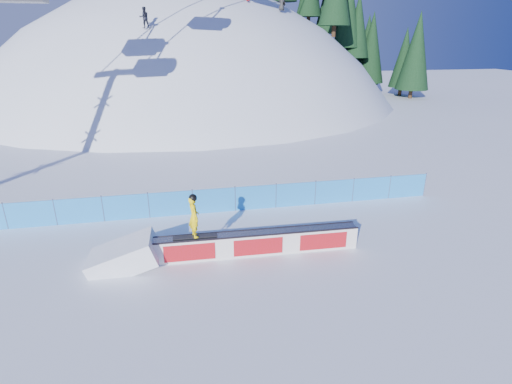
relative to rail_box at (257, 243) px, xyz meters
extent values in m
plane|color=white|center=(-1.21, -0.29, -0.47)|extent=(160.00, 160.00, 0.00)
sphere|color=white|center=(-1.21, 41.71, -18.47)|extent=(64.00, 64.00, 64.00)
cylinder|color=#352215|center=(14.05, 42.19, 10.26)|extent=(0.50, 0.50, 1.40)
cylinder|color=#352215|center=(15.72, 36.78, 8.83)|extent=(0.50, 0.50, 1.40)
cylinder|color=#352215|center=(15.99, 41.40, 9.11)|extent=(0.50, 0.50, 1.40)
cylinder|color=#352215|center=(18.89, 36.99, 6.58)|extent=(0.50, 0.50, 1.40)
cylinder|color=#352215|center=(19.02, 44.46, 6.77)|extent=(0.50, 0.50, 1.40)
cone|color=black|center=(19.02, 44.46, 10.64)|extent=(2.88, 2.88, 6.54)
cylinder|color=#352215|center=(21.77, 39.45, 4.29)|extent=(0.50, 0.50, 1.40)
cone|color=black|center=(21.77, 39.45, 8.53)|extent=(3.21, 3.21, 7.29)
cylinder|color=#352215|center=(21.70, 44.34, 4.32)|extent=(0.50, 0.50, 1.40)
cone|color=black|center=(21.70, 44.34, 9.67)|extent=(4.18, 4.18, 9.50)
cylinder|color=#352215|center=(24.94, 39.27, 0.41)|extent=(0.50, 0.50, 1.40)
cone|color=black|center=(24.94, 39.27, 4.98)|extent=(3.49, 3.49, 7.94)
cylinder|color=#352215|center=(25.91, 37.70, 0.13)|extent=(0.50, 0.50, 1.40)
cone|color=black|center=(25.91, 37.70, 4.86)|extent=(3.63, 3.63, 8.25)
cylinder|color=#352215|center=(26.93, 45.51, 0.13)|extent=(0.50, 0.50, 1.40)
cone|color=black|center=(26.93, 45.51, 5.20)|extent=(3.93, 3.93, 8.94)
cylinder|color=#352215|center=(29.09, 42.55, 0.13)|extent=(0.50, 0.50, 1.40)
cone|color=black|center=(29.09, 42.55, 5.23)|extent=(3.96, 3.96, 9.00)
cube|color=#2485DA|center=(-1.21, 4.21, 0.13)|extent=(22.00, 0.03, 1.20)
cylinder|color=#3B456B|center=(-10.21, 4.21, 0.18)|extent=(0.05, 0.05, 1.30)
cylinder|color=#3B456B|center=(-8.21, 4.21, 0.18)|extent=(0.05, 0.05, 1.30)
cylinder|color=#3B456B|center=(-6.21, 4.21, 0.18)|extent=(0.05, 0.05, 1.30)
cylinder|color=#3B456B|center=(-4.21, 4.21, 0.18)|extent=(0.05, 0.05, 1.30)
cylinder|color=#3B456B|center=(-2.21, 4.21, 0.18)|extent=(0.05, 0.05, 1.30)
cylinder|color=#3B456B|center=(-0.21, 4.21, 0.18)|extent=(0.05, 0.05, 1.30)
cylinder|color=#3B456B|center=(1.79, 4.21, 0.18)|extent=(0.05, 0.05, 1.30)
cylinder|color=#3B456B|center=(3.79, 4.21, 0.18)|extent=(0.05, 0.05, 1.30)
cylinder|color=#3B456B|center=(5.79, 4.21, 0.18)|extent=(0.05, 0.05, 1.30)
cylinder|color=#3B456B|center=(7.79, 4.21, 0.18)|extent=(0.05, 0.05, 1.30)
cylinder|color=#3B456B|center=(9.79, 4.21, 0.18)|extent=(0.05, 0.05, 1.30)
cube|color=white|center=(0.00, 0.00, -0.02)|extent=(7.88, 0.70, 0.89)
cube|color=#91949E|center=(0.00, 0.00, 0.44)|extent=(7.80, 0.73, 0.04)
cube|color=black|center=(-0.01, -0.26, 0.45)|extent=(7.87, 0.24, 0.06)
cube|color=black|center=(0.01, 0.26, 0.45)|extent=(7.87, 0.24, 0.06)
cube|color=red|center=(-0.01, -0.26, -0.02)|extent=(7.47, 0.22, 0.66)
cube|color=red|center=(0.01, 0.26, -0.02)|extent=(7.47, 0.22, 0.66)
cube|color=black|center=(-2.32, 0.06, 0.49)|extent=(1.63, 0.34, 0.03)
imported|color=yellow|center=(-2.32, 0.06, 1.29)|extent=(0.49, 0.64, 1.57)
sphere|color=black|center=(-2.32, 0.06, 2.02)|extent=(0.29, 0.29, 0.29)
imported|color=black|center=(-4.71, 24.05, 8.82)|extent=(0.95, 0.84, 1.65)
imported|color=#262626|center=(8.79, 30.61, 10.65)|extent=(0.90, 0.69, 1.65)
camera|label=1|loc=(-2.69, -13.20, 7.37)|focal=28.00mm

